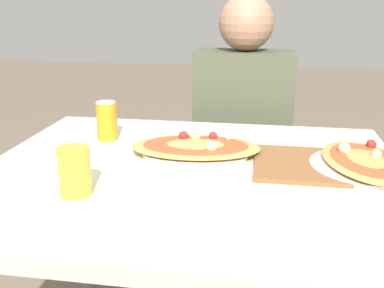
{
  "coord_description": "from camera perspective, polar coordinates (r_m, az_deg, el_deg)",
  "views": [
    {
      "loc": [
        0.18,
        -1.12,
        1.19
      ],
      "look_at": [
        -0.0,
        0.04,
        0.8
      ],
      "focal_mm": 42.0,
      "sensor_mm": 36.0,
      "label": 1
    }
  ],
  "objects": [
    {
      "name": "chair_far_seated",
      "position": [
        2.04,
        6.42,
        -1.5
      ],
      "size": [
        0.4,
        0.4,
        0.86
      ],
      "rotation": [
        0.0,
        0.0,
        3.14
      ],
      "color": "#4C4C4C",
      "rests_on": "ground_plane"
    },
    {
      "name": "dining_table",
      "position": [
        1.25,
        -0.14,
        -6.27
      ],
      "size": [
        1.14,
        0.95,
        0.74
      ],
      "color": "beige",
      "rests_on": "ground_plane"
    },
    {
      "name": "person_seated",
      "position": [
        1.87,
        6.46,
        3.47
      ],
      "size": [
        0.4,
        0.24,
        1.2
      ],
      "rotation": [
        0.0,
        0.0,
        3.14
      ],
      "color": "#2D2D38",
      "rests_on": "ground_plane"
    },
    {
      "name": "serving_tray",
      "position": [
        1.29,
        18.54,
        -2.71
      ],
      "size": [
        0.47,
        0.28,
        0.01
      ],
      "color": "brown",
      "rests_on": "dining_table"
    },
    {
      "name": "drink_glass",
      "position": [
        1.08,
        -14.68,
        -3.36
      ],
      "size": [
        0.07,
        0.07,
        0.12
      ],
      "color": "gold",
      "rests_on": "dining_table"
    },
    {
      "name": "pizza_second",
      "position": [
        1.3,
        21.2,
        -2.28
      ],
      "size": [
        0.3,
        0.38,
        0.06
      ],
      "color": "white",
      "rests_on": "dining_table"
    },
    {
      "name": "pizza_main",
      "position": [
        1.32,
        0.49,
        -0.56
      ],
      "size": [
        0.4,
        0.31,
        0.06
      ],
      "color": "white",
      "rests_on": "dining_table"
    },
    {
      "name": "soda_can",
      "position": [
        1.48,
        -10.77,
        2.93
      ],
      "size": [
        0.07,
        0.07,
        0.12
      ],
      "color": "orange",
      "rests_on": "dining_table"
    }
  ]
}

